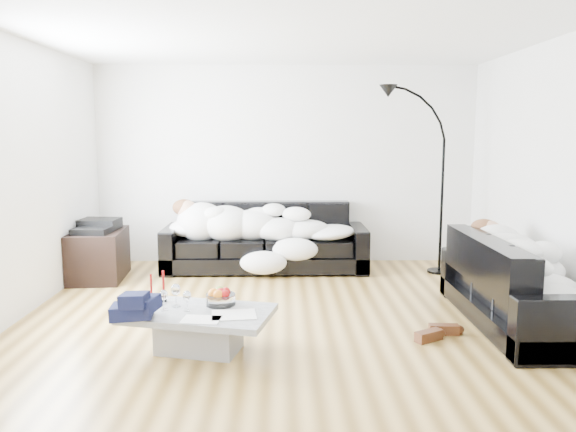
{
  "coord_description": "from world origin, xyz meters",
  "views": [
    {
      "loc": [
        -0.07,
        -5.22,
        1.71
      ],
      "look_at": [
        0.0,
        0.3,
        0.9
      ],
      "focal_mm": 35.0,
      "sensor_mm": 36.0,
      "label": 1
    }
  ],
  "objects_px": {
    "sleeper_right": "(520,257)",
    "floor_lamp": "(442,192)",
    "candle_right": "(164,286)",
    "fruit_bowl": "(221,296)",
    "coffee_table": "(199,331)",
    "stereo": "(97,225)",
    "sofa_back": "(265,237)",
    "wine_glass_b": "(164,300)",
    "wine_glass_a": "(176,295)",
    "shoes": "(436,332)",
    "av_cabinet": "(99,255)",
    "sofa_right": "(518,282)",
    "wine_glass_c": "(187,301)",
    "candle_left": "(151,289)",
    "sleeper_back": "(265,221)"
  },
  "relations": [
    {
      "from": "sleeper_right",
      "to": "floor_lamp",
      "type": "bearing_deg",
      "value": 4.57
    },
    {
      "from": "sleeper_right",
      "to": "candle_right",
      "type": "relative_size",
      "value": 6.43
    },
    {
      "from": "fruit_bowl",
      "to": "coffee_table",
      "type": "bearing_deg",
      "value": -137.94
    },
    {
      "from": "stereo",
      "to": "sleeper_right",
      "type": "bearing_deg",
      "value": -16.81
    },
    {
      "from": "sleeper_right",
      "to": "stereo",
      "type": "bearing_deg",
      "value": 68.73
    },
    {
      "from": "sofa_back",
      "to": "wine_glass_b",
      "type": "bearing_deg",
      "value": -104.97
    },
    {
      "from": "sleeper_right",
      "to": "wine_glass_a",
      "type": "distance_m",
      "value": 3.02
    },
    {
      "from": "floor_lamp",
      "to": "shoes",
      "type": "bearing_deg",
      "value": -123.08
    },
    {
      "from": "av_cabinet",
      "to": "candle_right",
      "type": "bearing_deg",
      "value": -63.88
    },
    {
      "from": "sofa_back",
      "to": "sofa_right",
      "type": "bearing_deg",
      "value": -42.44
    },
    {
      "from": "sleeper_right",
      "to": "av_cabinet",
      "type": "xyz_separation_m",
      "value": [
        -4.29,
        1.67,
        -0.33
      ]
    },
    {
      "from": "candle_right",
      "to": "sofa_right",
      "type": "bearing_deg",
      "value": 6.39
    },
    {
      "from": "shoes",
      "to": "floor_lamp",
      "type": "bearing_deg",
      "value": 54.75
    },
    {
      "from": "sofa_right",
      "to": "wine_glass_c",
      "type": "height_order",
      "value": "sofa_right"
    },
    {
      "from": "sofa_back",
      "to": "fruit_bowl",
      "type": "height_order",
      "value": "sofa_back"
    },
    {
      "from": "sleeper_right",
      "to": "wine_glass_a",
      "type": "bearing_deg",
      "value": 99.25
    },
    {
      "from": "shoes",
      "to": "stereo",
      "type": "bearing_deg",
      "value": 131.07
    },
    {
      "from": "wine_glass_b",
      "to": "candle_left",
      "type": "height_order",
      "value": "candle_left"
    },
    {
      "from": "wine_glass_b",
      "to": "wine_glass_c",
      "type": "distance_m",
      "value": 0.19
    },
    {
      "from": "wine_glass_a",
      "to": "candle_left",
      "type": "height_order",
      "value": "candle_left"
    },
    {
      "from": "fruit_bowl",
      "to": "wine_glass_a",
      "type": "bearing_deg",
      "value": -174.51
    },
    {
      "from": "sleeper_back",
      "to": "floor_lamp",
      "type": "height_order",
      "value": "floor_lamp"
    },
    {
      "from": "sofa_right",
      "to": "sleeper_back",
      "type": "relative_size",
      "value": 0.91
    },
    {
      "from": "sofa_right",
      "to": "candle_left",
      "type": "xyz_separation_m",
      "value": [
        -3.2,
        -0.37,
        0.05
      ]
    },
    {
      "from": "shoes",
      "to": "sleeper_right",
      "type": "bearing_deg",
      "value": 3.06
    },
    {
      "from": "fruit_bowl",
      "to": "wine_glass_a",
      "type": "height_order",
      "value": "wine_glass_a"
    },
    {
      "from": "candle_left",
      "to": "shoes",
      "type": "height_order",
      "value": "candle_left"
    },
    {
      "from": "sleeper_right",
      "to": "coffee_table",
      "type": "distance_m",
      "value": 2.88
    },
    {
      "from": "wine_glass_c",
      "to": "stereo",
      "type": "height_order",
      "value": "stereo"
    },
    {
      "from": "sleeper_right",
      "to": "floor_lamp",
      "type": "relative_size",
      "value": 0.83
    },
    {
      "from": "shoes",
      "to": "floor_lamp",
      "type": "relative_size",
      "value": 0.21
    },
    {
      "from": "sofa_right",
      "to": "floor_lamp",
      "type": "xyz_separation_m",
      "value": [
        -0.16,
        1.94,
        0.61
      ]
    },
    {
      "from": "sofa_right",
      "to": "candle_left",
      "type": "relative_size",
      "value": 8.36
    },
    {
      "from": "sofa_right",
      "to": "candle_right",
      "type": "relative_size",
      "value": 7.5
    },
    {
      "from": "fruit_bowl",
      "to": "candle_left",
      "type": "distance_m",
      "value": 0.59
    },
    {
      "from": "fruit_bowl",
      "to": "stereo",
      "type": "distance_m",
      "value": 2.71
    },
    {
      "from": "wine_glass_b",
      "to": "av_cabinet",
      "type": "bearing_deg",
      "value": 118.85
    },
    {
      "from": "shoes",
      "to": "floor_lamp",
      "type": "height_order",
      "value": "floor_lamp"
    },
    {
      "from": "sofa_back",
      "to": "candle_right",
      "type": "xyz_separation_m",
      "value": [
        -0.77,
        -2.48,
        0.05
      ]
    },
    {
      "from": "coffee_table",
      "to": "floor_lamp",
      "type": "relative_size",
      "value": 0.56
    },
    {
      "from": "candle_right",
      "to": "floor_lamp",
      "type": "relative_size",
      "value": 0.13
    },
    {
      "from": "sleeper_right",
      "to": "floor_lamp",
      "type": "xyz_separation_m",
      "value": [
        -0.16,
        1.94,
        0.39
      ]
    },
    {
      "from": "coffee_table",
      "to": "wine_glass_a",
      "type": "distance_m",
      "value": 0.34
    },
    {
      "from": "sleeper_back",
      "to": "floor_lamp",
      "type": "distance_m",
      "value": 2.21
    },
    {
      "from": "sofa_right",
      "to": "shoes",
      "type": "xyz_separation_m",
      "value": [
        -0.82,
        -0.33,
        -0.35
      ]
    },
    {
      "from": "fruit_bowl",
      "to": "wine_glass_b",
      "type": "relative_size",
      "value": 1.49
    },
    {
      "from": "wine_glass_c",
      "to": "candle_right",
      "type": "distance_m",
      "value": 0.35
    },
    {
      "from": "wine_glass_b",
      "to": "floor_lamp",
      "type": "bearing_deg",
      "value": 41.0
    },
    {
      "from": "shoes",
      "to": "stereo",
      "type": "distance_m",
      "value": 4.05
    },
    {
      "from": "coffee_table",
      "to": "wine_glass_a",
      "type": "height_order",
      "value": "wine_glass_a"
    }
  ]
}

